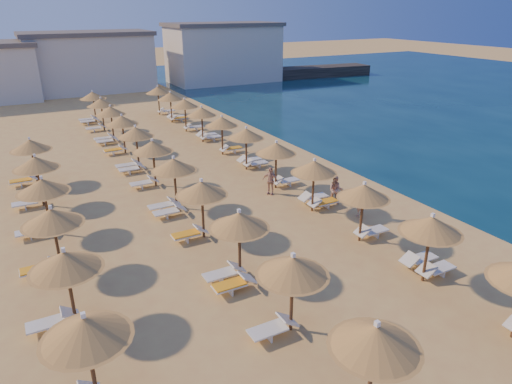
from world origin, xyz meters
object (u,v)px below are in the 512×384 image
parasol_row_east (260,141)px  beachgoer_b (336,190)px  parasol_row_west (163,156)px  jetty (280,74)px  beachgoer_c (270,181)px  beachgoer_a (361,202)px

parasol_row_east → beachgoer_b: parasol_row_east is taller
parasol_row_east → parasol_row_west: same height
jetty → beachgoer_b: (-21.90, -41.98, 0.06)m
parasol_row_east → beachgoer_c: (-0.77, -2.58, -1.60)m
parasol_row_east → parasol_row_west: bearing=180.0°
jetty → beachgoer_c: size_ratio=18.42×
parasol_row_west → beachgoer_c: (5.45, -2.58, -1.60)m
parasol_row_east → beachgoer_b: (1.63, -5.56, -1.60)m
beachgoer_b → beachgoer_c: 3.83m
beachgoer_c → parasol_row_east: bearing=125.6°
beachgoer_a → beachgoer_c: bearing=-152.7°
beachgoer_a → beachgoer_c: (-2.45, 4.99, -0.08)m
beachgoer_b → beachgoer_a: (0.04, -2.02, 0.08)m
parasol_row_east → beachgoer_c: parasol_row_east is taller
jetty → beachgoer_a: 49.13m
parasol_row_east → beachgoer_a: 7.90m
beachgoer_b → beachgoer_a: 2.02m
parasol_row_east → parasol_row_west: 6.22m
parasol_row_west → beachgoer_b: size_ratio=27.29×
parasol_row_east → beachgoer_b: size_ratio=27.29×
parasol_row_west → beachgoer_a: size_ratio=24.81×
parasol_row_west → beachgoer_c: 6.24m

